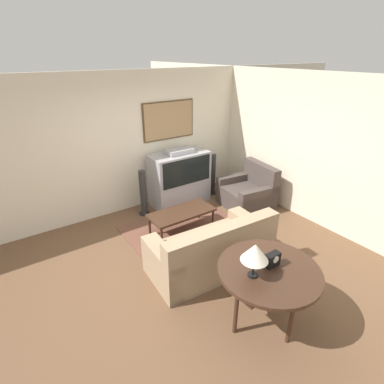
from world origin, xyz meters
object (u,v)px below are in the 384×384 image
couch (212,251)px  coffee_table (182,214)px  tv (180,178)px  mantel_clock (272,260)px  speaker_tower_right (213,175)px  speaker_tower_left (143,194)px  armchair (248,193)px  console_table (269,274)px  table_lamp (255,253)px

couch → coffee_table: (0.19, 1.11, 0.06)m
tv → coffee_table: (-0.60, -1.01, -0.20)m
couch → mantel_clock: 1.22m
coffee_table → speaker_tower_right: 1.77m
mantel_clock → speaker_tower_left: size_ratio=0.19×
armchair → speaker_tower_right: speaker_tower_right is taller
speaker_tower_left → mantel_clock: bearing=-88.6°
armchair → coffee_table: armchair is taller
armchair → speaker_tower_right: bearing=-158.2°
console_table → speaker_tower_left: bearing=90.2°
armchair → mantel_clock: size_ratio=6.05×
coffee_table → console_table: bearing=-96.5°
couch → coffee_table: couch is taller
tv → mantel_clock: 3.32m
coffee_table → table_lamp: table_lamp is taller
mantel_clock → tv: bearing=76.2°
table_lamp → speaker_tower_left: (0.22, 3.18, -0.64)m
table_lamp → speaker_tower_right: bearing=58.4°
coffee_table → speaker_tower_right: bearing=34.0°
couch → speaker_tower_left: 2.10m
armchair → speaker_tower_right: size_ratio=1.16×
tv → speaker_tower_left: tv is taller
tv → armchair: tv is taller
coffee_table → speaker_tower_right: speaker_tower_right is taller
console_table → mantel_clock: 0.17m
couch → speaker_tower_left: (-0.08, 2.10, 0.13)m
tv → console_table: bearing=-104.7°
speaker_tower_left → speaker_tower_right: (1.73, 0.00, 0.00)m
console_table → table_lamp: bearing=172.7°
console_table → speaker_tower_left: size_ratio=1.25×
couch → console_table: (-0.07, -1.12, 0.40)m
mantel_clock → armchair: bearing=50.4°
mantel_clock → console_table: bearing=-156.2°
coffee_table → mantel_clock: size_ratio=6.54×
table_lamp → speaker_tower_right: 3.79m
couch → tv: bearing=-106.9°
table_lamp → tv: bearing=71.2°
couch → coffee_table: 1.12m
speaker_tower_right → couch: bearing=-128.2°
armchair → console_table: 3.05m
armchair → speaker_tower_left: bearing=-107.3°
couch → speaker_tower_left: bearing=-84.4°
mantel_clock → speaker_tower_left: 3.21m
coffee_table → mantel_clock: mantel_clock is taller
console_table → coffee_table: bearing=83.5°
coffee_table → speaker_tower_left: (-0.27, 0.99, 0.06)m
coffee_table → table_lamp: (-0.49, -2.20, 0.71)m
console_table → mantel_clock: bearing=23.8°
coffee_table → console_table: console_table is taller
tv → speaker_tower_left: 0.88m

